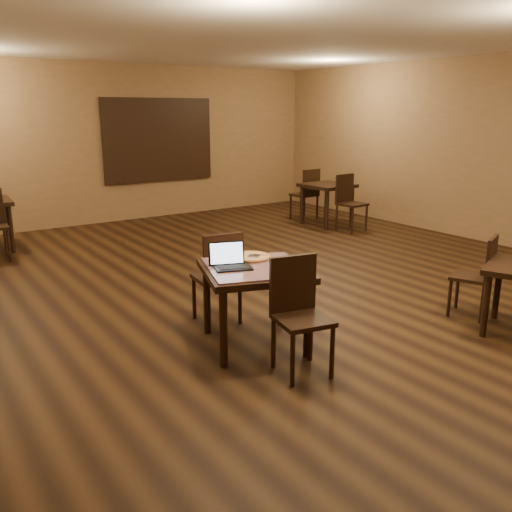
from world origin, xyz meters
TOP-DOWN VIEW (x-y plane):
  - ground at (0.00, 0.00)m, footprint 10.00×10.00m
  - wall_back at (0.00, 5.00)m, footprint 8.00×0.02m
  - wall_right at (4.00, 0.00)m, footprint 0.02×10.00m
  - ceiling at (0.00, 0.00)m, footprint 8.00×10.00m
  - mural at (0.50, 4.96)m, footprint 2.34×0.05m
  - tiled_table at (-1.50, -1.40)m, footprint 1.17×1.17m
  - chair_main_near at (-1.49, -2.02)m, footprint 0.50×0.50m
  - chair_main_far at (-1.51, -0.79)m, footprint 0.47×0.47m
  - laptop at (-1.70, -1.30)m, footprint 0.39×0.36m
  - plate at (-1.28, -1.58)m, footprint 0.23×0.23m
  - pizza_slice at (-1.28, -1.58)m, footprint 0.24×0.24m
  - pizza_pan at (-1.38, -1.16)m, footprint 0.35×0.35m
  - pizza_whole at (-1.38, -1.16)m, footprint 0.38×0.38m
  - spatula at (-1.36, -1.18)m, footprint 0.25×0.26m
  - napkin_roll at (-1.10, -1.54)m, footprint 0.11×0.16m
  - other_table_a at (2.74, 2.38)m, footprint 0.89×0.89m
  - other_table_a_chair_near at (2.73, 1.78)m, footprint 0.47×0.47m
  - other_table_a_chair_far at (2.75, 2.97)m, footprint 0.47×0.47m
  - other_table_c_chair_far at (0.83, -2.16)m, footprint 0.50×0.50m

SIDE VIEW (x-z plane):
  - ground at x=0.00m, z-range 0.00..0.00m
  - other_table_c_chair_far at x=0.83m, z-range 0.06..0.94m
  - chair_main_far at x=-1.51m, z-range 0.06..1.03m
  - chair_main_near at x=-1.49m, z-range 0.06..1.04m
  - other_table_a_chair_near at x=2.73m, z-range 0.07..1.08m
  - other_table_a_chair_far at x=2.75m, z-range 0.07..1.08m
  - other_table_a at x=2.74m, z-range 0.26..1.05m
  - tiled_table at x=-1.50m, z-range 0.28..1.04m
  - pizza_pan at x=-1.38m, z-range 0.76..0.77m
  - plate at x=-1.28m, z-range 0.76..0.78m
  - napkin_roll at x=-1.10m, z-range 0.76..0.80m
  - pizza_whole at x=-1.38m, z-range 0.77..0.80m
  - pizza_slice at x=-1.28m, z-range 0.78..0.80m
  - spatula at x=-1.36m, z-range 0.78..0.80m
  - laptop at x=-1.70m, z-range 0.71..0.93m
  - wall_back at x=0.00m, z-range 0.00..3.00m
  - wall_right at x=4.00m, z-range 0.00..3.00m
  - mural at x=0.50m, z-range 0.73..2.37m
  - ceiling at x=0.00m, z-range 2.99..3.01m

